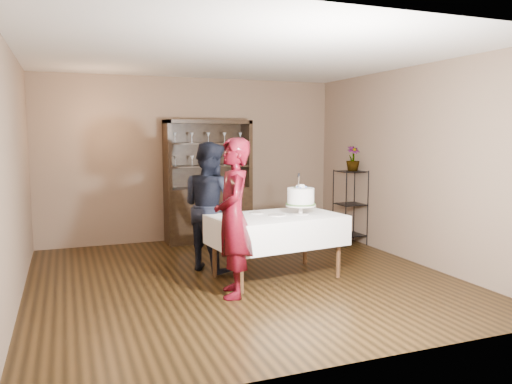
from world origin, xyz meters
TOP-DOWN VIEW (x-y plane):
  - floor at (0.00, 0.00)m, footprint 5.00×5.00m
  - ceiling at (0.00, 0.00)m, footprint 5.00×5.00m
  - back_wall at (0.00, 2.50)m, footprint 5.00×0.02m
  - wall_left at (-2.50, 0.00)m, footprint 0.02×5.00m
  - wall_right at (2.50, 0.00)m, footprint 0.02×5.00m
  - china_hutch at (0.20, 2.25)m, footprint 1.40×0.48m
  - plant_etagere at (2.28, 1.20)m, footprint 0.42×0.42m
  - cake_table at (0.41, -0.13)m, footprint 1.67×1.15m
  - woman at (-0.31, -0.60)m, footprint 0.55×0.71m
  - man at (-0.25, 0.52)m, footprint 0.93×1.01m
  - cake at (0.72, -0.16)m, footprint 0.38×0.38m
  - plate_near at (0.40, -0.17)m, footprint 0.25×0.25m
  - plate_far at (0.23, 0.09)m, footprint 0.20×0.20m
  - potted_plant at (2.31, 1.20)m, footprint 0.22×0.22m

SIDE VIEW (x-z plane):
  - floor at x=0.00m, z-range 0.00..0.00m
  - cake_table at x=0.41m, z-range 0.21..0.99m
  - plant_etagere at x=2.28m, z-range 0.05..1.25m
  - china_hutch at x=0.20m, z-range -0.34..1.66m
  - plate_near at x=0.40m, z-range 0.78..0.80m
  - plate_far at x=0.23m, z-range 0.78..0.80m
  - man at x=-0.25m, z-range 0.00..1.68m
  - woman at x=-0.31m, z-range 0.00..1.74m
  - cake at x=0.72m, z-range 0.73..1.25m
  - back_wall at x=0.00m, z-range 0.00..2.70m
  - wall_left at x=-2.50m, z-range 0.00..2.70m
  - wall_right at x=2.50m, z-range 0.00..2.70m
  - potted_plant at x=2.31m, z-range 1.19..1.58m
  - ceiling at x=0.00m, z-range 2.70..2.70m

